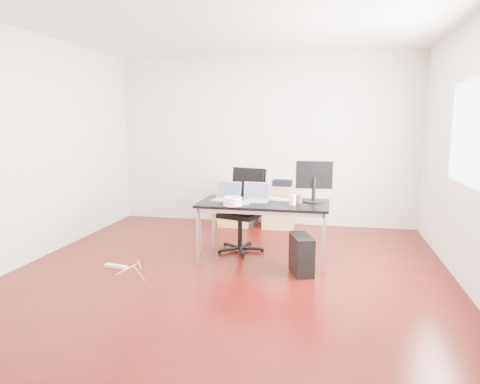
% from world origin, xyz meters
% --- Properties ---
extents(room_shell, '(5.00, 5.00, 5.00)m').
position_xyz_m(room_shell, '(0.04, 0.00, 1.40)').
color(room_shell, '#3E0A07').
rests_on(room_shell, ground).
extents(desk, '(1.60, 0.80, 0.73)m').
position_xyz_m(desk, '(0.30, 0.56, 0.68)').
color(desk, black).
rests_on(desk, ground).
extents(office_chair, '(0.59, 0.61, 1.08)m').
position_xyz_m(office_chair, '(-0.03, 0.90, 0.61)').
color(office_chair, black).
rests_on(office_chair, ground).
extents(filing_cabinet_left, '(0.50, 0.50, 0.70)m').
position_xyz_m(filing_cabinet_left, '(-0.44, 2.23, 0.35)').
color(filing_cabinet_left, tan).
rests_on(filing_cabinet_left, ground).
extents(filing_cabinet_right, '(0.50, 0.50, 0.70)m').
position_xyz_m(filing_cabinet_right, '(0.30, 2.23, 0.35)').
color(filing_cabinet_right, tan).
rests_on(filing_cabinet_right, ground).
extents(pc_tower, '(0.33, 0.49, 0.44)m').
position_xyz_m(pc_tower, '(0.81, 0.14, 0.22)').
color(pc_tower, black).
rests_on(pc_tower, ground).
extents(wastebasket, '(0.25, 0.25, 0.28)m').
position_xyz_m(wastebasket, '(-0.17, 2.25, 0.14)').
color(wastebasket, black).
rests_on(wastebasket, ground).
extents(power_strip, '(0.31, 0.11, 0.04)m').
position_xyz_m(power_strip, '(-1.37, -0.15, 0.02)').
color(power_strip, white).
rests_on(power_strip, ground).
extents(laptop_left, '(0.36, 0.29, 0.23)m').
position_xyz_m(laptop_left, '(-0.18, 0.58, 0.79)').
color(laptop_left, silver).
rests_on(laptop_left, desk).
extents(laptop_right, '(0.33, 0.25, 0.23)m').
position_xyz_m(laptop_right, '(0.19, 0.59, 0.79)').
color(laptop_right, silver).
rests_on(laptop_right, desk).
extents(monitor, '(0.45, 0.26, 0.51)m').
position_xyz_m(monitor, '(0.91, 0.71, 1.01)').
color(monitor, black).
rests_on(monitor, desk).
extents(keyboard, '(0.46, 0.23, 0.02)m').
position_xyz_m(keyboard, '(0.48, 0.73, 0.74)').
color(keyboard, white).
rests_on(keyboard, desk).
extents(cup_white, '(0.10, 0.10, 0.12)m').
position_xyz_m(cup_white, '(0.67, 0.47, 0.79)').
color(cup_white, white).
rests_on(cup_white, desk).
extents(cup_brown, '(0.08, 0.08, 0.10)m').
position_xyz_m(cup_brown, '(0.73, 0.59, 0.78)').
color(cup_brown, brown).
rests_on(cup_brown, desk).
extents(cable_coil, '(0.24, 0.24, 0.11)m').
position_xyz_m(cable_coil, '(-0.02, 0.25, 0.78)').
color(cable_coil, white).
rests_on(cable_coil, desk).
extents(power_adapter, '(0.09, 0.09, 0.03)m').
position_xyz_m(power_adapter, '(0.11, 0.37, 0.74)').
color(power_adapter, white).
rests_on(power_adapter, desk).
extents(speaker, '(0.09, 0.08, 0.18)m').
position_xyz_m(speaker, '(-0.39, 2.18, 0.79)').
color(speaker, '#9E9E9E').
rests_on(speaker, filing_cabinet_left).
extents(navy_garment, '(0.31, 0.25, 0.09)m').
position_xyz_m(navy_garment, '(0.35, 2.17, 0.74)').
color(navy_garment, black).
rests_on(navy_garment, filing_cabinet_right).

